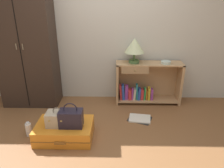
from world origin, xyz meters
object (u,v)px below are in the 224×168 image
at_px(wardrobe, 25,43).
at_px(open_book_on_floor, 140,119).
at_px(train_case, 57,119).
at_px(bottle, 29,129).
at_px(suitcase_large, 65,131).
at_px(bowl, 166,62).
at_px(bookshelf, 145,84).
at_px(handbag, 71,118).
at_px(table_lamp, 135,46).

relative_size(wardrobe, open_book_on_floor, 5.09).
relative_size(train_case, bottle, 1.34).
bearing_deg(suitcase_large, bottle, 175.76).
height_order(wardrobe, train_case, wardrobe).
height_order(bowl, open_book_on_floor, bowl).
distance_m(train_case, open_book_on_floor, 1.29).
xyz_separation_m(bookshelf, open_book_on_floor, (-0.14, -0.61, -0.34)).
xyz_separation_m(bowl, suitcase_large, (-1.52, -1.05, -0.65)).
distance_m(train_case, handbag, 0.18).
relative_size(suitcase_large, open_book_on_floor, 1.79).
distance_m(wardrobe, open_book_on_floor, 2.21).
xyz_separation_m(suitcase_large, bottle, (-0.51, 0.04, -0.01)).
height_order(bookshelf, train_case, bookshelf).
bearing_deg(suitcase_large, bowl, 34.55).
height_order(bowl, suitcase_large, bowl).
bearing_deg(handbag, open_book_on_floor, 29.06).
relative_size(table_lamp, suitcase_large, 0.55).
height_order(bowl, handbag, bowl).
height_order(suitcase_large, open_book_on_floor, suitcase_large).
distance_m(bookshelf, bowl, 0.53).
distance_m(bottle, open_book_on_floor, 1.64).
bearing_deg(train_case, handbag, -5.51).
bearing_deg(suitcase_large, train_case, -160.60).
bearing_deg(wardrobe, table_lamp, 1.77).
height_order(table_lamp, bottle, table_lamp).
bearing_deg(train_case, wardrobe, 124.30).
bearing_deg(suitcase_large, open_book_on_floor, 24.59).
xyz_separation_m(train_case, open_book_on_floor, (1.14, 0.51, -0.30)).
distance_m(wardrobe, bowl, 2.33).
distance_m(train_case, bottle, 0.49).
xyz_separation_m(table_lamp, open_book_on_floor, (0.08, -0.59, -1.01)).
distance_m(bowl, open_book_on_floor, 1.04).
relative_size(bookshelf, open_book_on_floor, 2.69).
height_order(train_case, open_book_on_floor, train_case).
xyz_separation_m(wardrobe, train_case, (0.72, -1.05, -0.76)).
height_order(bowl, bottle, bowl).
distance_m(suitcase_large, train_case, 0.22).
xyz_separation_m(bookshelf, bowl, (0.32, -0.05, 0.41)).
bearing_deg(bowl, table_lamp, 176.37).
xyz_separation_m(train_case, bottle, (-0.44, 0.06, -0.22)).
relative_size(table_lamp, open_book_on_floor, 0.99).
distance_m(wardrobe, handbag, 1.58).
distance_m(wardrobe, train_case, 1.48).
height_order(train_case, handbag, handbag).
bearing_deg(open_book_on_floor, train_case, -155.72).
relative_size(bottle, open_book_on_floor, 0.49).
distance_m(bowl, suitcase_large, 1.96).
relative_size(bowl, handbag, 0.48).
distance_m(table_lamp, train_case, 1.69).
xyz_separation_m(wardrobe, suitcase_large, (0.79, -1.03, -0.97)).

